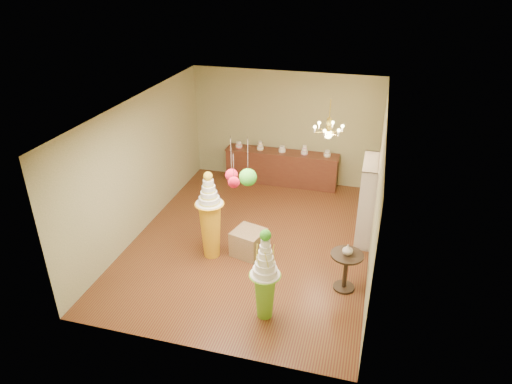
% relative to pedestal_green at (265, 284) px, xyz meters
% --- Properties ---
extents(floor, '(6.50, 6.50, 0.00)m').
position_rel_pedestal_green_xyz_m(floor, '(-0.85, 2.23, -0.68)').
color(floor, '#5B3018').
rests_on(floor, ground).
extents(ceiling, '(6.50, 6.50, 0.00)m').
position_rel_pedestal_green_xyz_m(ceiling, '(-0.85, 2.23, 2.32)').
color(ceiling, white).
rests_on(ceiling, ground).
extents(wall_back, '(5.00, 0.04, 3.00)m').
position_rel_pedestal_green_xyz_m(wall_back, '(-0.85, 5.48, 0.82)').
color(wall_back, tan).
rests_on(wall_back, ground).
extents(wall_front, '(5.00, 0.04, 3.00)m').
position_rel_pedestal_green_xyz_m(wall_front, '(-0.85, -1.02, 0.82)').
color(wall_front, tan).
rests_on(wall_front, ground).
extents(wall_left, '(0.04, 6.50, 3.00)m').
position_rel_pedestal_green_xyz_m(wall_left, '(-3.35, 2.23, 0.82)').
color(wall_left, tan).
rests_on(wall_left, ground).
extents(wall_right, '(0.04, 6.50, 3.00)m').
position_rel_pedestal_green_xyz_m(wall_right, '(1.65, 2.23, 0.82)').
color(wall_right, tan).
rests_on(wall_right, ground).
extents(pedestal_green, '(0.53, 0.53, 1.72)m').
position_rel_pedestal_green_xyz_m(pedestal_green, '(0.00, 0.00, 0.00)').
color(pedestal_green, '#6CAD26').
rests_on(pedestal_green, floor).
extents(pedestal_orange, '(0.59, 0.59, 1.90)m').
position_rel_pedestal_green_xyz_m(pedestal_orange, '(-1.50, 1.46, 0.09)').
color(pedestal_orange, gold).
rests_on(pedestal_orange, floor).
extents(burlap_riser, '(0.74, 0.74, 0.54)m').
position_rel_pedestal_green_xyz_m(burlap_riser, '(-0.78, 1.72, -0.40)').
color(burlap_riser, '#90734E').
rests_on(burlap_riser, floor).
extents(sideboard, '(3.04, 0.54, 1.16)m').
position_rel_pedestal_green_xyz_m(sideboard, '(-0.85, 5.20, -0.20)').
color(sideboard, '#53281A').
rests_on(sideboard, floor).
extents(shelving_unit, '(0.33, 1.20, 1.80)m').
position_rel_pedestal_green_xyz_m(shelving_unit, '(1.49, 3.03, 0.23)').
color(shelving_unit, beige).
rests_on(shelving_unit, floor).
extents(round_table, '(0.72, 0.72, 0.76)m').
position_rel_pedestal_green_xyz_m(round_table, '(1.25, 1.09, -0.18)').
color(round_table, black).
rests_on(round_table, floor).
extents(vase, '(0.25, 0.25, 0.20)m').
position_rel_pedestal_green_xyz_m(vase, '(1.25, 1.09, 0.19)').
color(vase, beige).
rests_on(vase, round_table).
extents(pom_red_left, '(0.21, 0.21, 0.79)m').
position_rel_pedestal_green_xyz_m(pom_red_left, '(-0.73, 0.59, 1.64)').
color(pom_red_left, '#473C33').
rests_on(pom_red_left, ceiling).
extents(pom_green_mid, '(0.30, 0.30, 0.86)m').
position_rel_pedestal_green_xyz_m(pom_green_mid, '(-0.46, 0.62, 1.62)').
color(pom_green_mid, '#473C33').
rests_on(pom_green_mid, ceiling).
extents(pom_red_right, '(0.18, 0.18, 0.60)m').
position_rel_pedestal_green_xyz_m(pom_red_right, '(-0.50, 0.00, 1.81)').
color(pom_red_right, '#473C33').
rests_on(pom_red_right, ceiling).
extents(chandelier, '(0.85, 0.85, 0.85)m').
position_rel_pedestal_green_xyz_m(chandelier, '(0.54, 3.16, 1.63)').
color(chandelier, gold).
rests_on(chandelier, ceiling).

